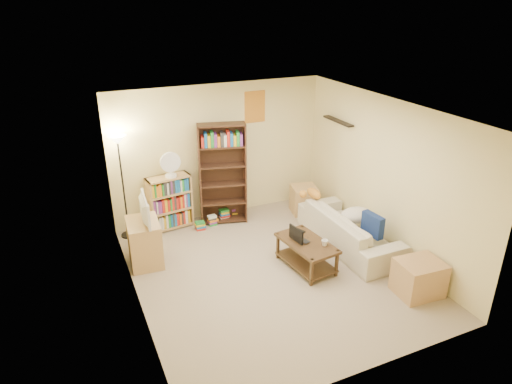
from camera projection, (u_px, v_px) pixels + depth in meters
room at (273, 173)px, 6.38m from camera, size 4.50×4.54×2.52m
sofa at (349, 229)px, 7.63m from camera, size 2.09×0.82×0.61m
navy_pillow at (373, 225)px, 7.18m from camera, size 0.16×0.41×0.36m
cream_blanket at (356, 215)px, 7.64m from camera, size 0.56×0.40×0.24m
tabby_cat at (312, 193)px, 8.04m from camera, size 0.48×0.17×0.16m
coffee_table at (306, 251)px, 7.02m from camera, size 0.67×1.06×0.44m
laptop at (303, 239)px, 7.02m from camera, size 0.37×0.33×0.02m
laptop_screen at (296, 234)px, 6.91m from camera, size 0.05×0.33×0.22m
mug at (325, 243)px, 6.84m from camera, size 0.18×0.18×0.09m
tv_remote at (300, 230)px, 7.27m from camera, size 0.12×0.18×0.02m
tv_stand at (145, 242)px, 7.12m from camera, size 0.53×0.70×0.72m
television at (141, 210)px, 6.89m from camera, size 0.73×0.20×0.41m
tall_bookshelf at (223, 172)px, 8.18m from camera, size 0.89×0.48×1.87m
short_bookshelf at (170, 202)px, 8.15m from camera, size 0.81×0.41×1.00m
desk_fan at (170, 164)px, 7.84m from camera, size 0.35×0.20×0.46m
floor_lamp at (119, 157)px, 7.48m from camera, size 0.31×0.31×1.83m
side_table at (304, 199)px, 8.83m from camera, size 0.56×0.56×0.53m
end_cabinet at (419, 278)px, 6.41m from camera, size 0.65×0.55×0.51m
book_stacks at (219, 218)px, 8.50m from camera, size 0.97×0.40×0.22m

